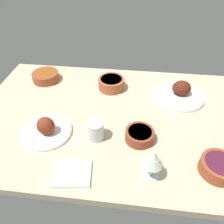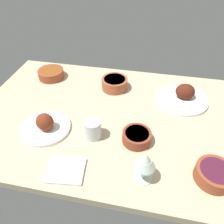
{
  "view_description": "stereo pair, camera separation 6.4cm",
  "coord_description": "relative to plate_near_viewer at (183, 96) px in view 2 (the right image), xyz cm",
  "views": [
    {
      "loc": [
        -9.3,
        79.02,
        76.2
      ],
      "look_at": [
        0.0,
        0.0,
        6.0
      ],
      "focal_mm": 34.05,
      "sensor_mm": 36.0,
      "label": 1
    },
    {
      "loc": [
        -15.66,
        78.01,
        76.2
      ],
      "look_at": [
        0.0,
        0.0,
        6.0
      ],
      "focal_mm": 34.05,
      "sensor_mm": 36.0,
      "label": 2
    }
  ],
  "objects": [
    {
      "name": "dining_table",
      "position": [
        35.32,
        19.57,
        -4.45
      ],
      "size": [
        140.0,
        90.0,
        4.0
      ],
      "primitive_type": "cube",
      "color": "#C6B28E",
      "rests_on": "ground"
    },
    {
      "name": "plate_near_viewer",
      "position": [
        0.0,
        0.0,
        0.0
      ],
      "size": [
        27.65,
        27.65,
        9.43
      ],
      "color": "white",
      "rests_on": "dining_table"
    },
    {
      "name": "plate_far_side",
      "position": [
        63.4,
        35.73,
        0.18
      ],
      "size": [
        22.87,
        22.87,
        10.12
      ],
      "color": "white",
      "rests_on": "dining_table"
    },
    {
      "name": "bowl_pasta",
      "position": [
        38.5,
        -3.93,
        1.01
      ],
      "size": [
        14.98,
        14.98,
        6.41
      ],
      "color": "#A35133",
      "rests_on": "dining_table"
    },
    {
      "name": "bowl_soup",
      "position": [
        79.49,
        -7.61,
        0.4
      ],
      "size": [
        15.68,
        15.68,
        5.23
      ],
      "color": "brown",
      "rests_on": "dining_table"
    },
    {
      "name": "bowl_sauce",
      "position": [
        21.35,
        34.26,
        0.34
      ],
      "size": [
        12.7,
        12.7,
        5.11
      ],
      "color": "brown",
      "rests_on": "dining_table"
    },
    {
      "name": "bowl_onions",
      "position": [
        -9.03,
        47.24,
        0.55
      ],
      "size": [
        14.34,
        14.34,
        5.52
      ],
      "color": "brown",
      "rests_on": "dining_table"
    },
    {
      "name": "wine_glass",
      "position": [
        16.78,
        52.08,
        7.47
      ],
      "size": [
        7.6,
        7.6,
        14.0
      ],
      "color": "silver",
      "rests_on": "dining_table"
    },
    {
      "name": "water_tumbler",
      "position": [
        40.73,
        35.33,
        2.1
      ],
      "size": [
        7.47,
        7.47,
        9.1
      ],
      "primitive_type": "cylinder",
      "color": "silver",
      "rests_on": "dining_table"
    },
    {
      "name": "folded_napkin",
      "position": [
        46.45,
        55.25,
        -1.85
      ],
      "size": [
        15.54,
        13.45,
        1.2
      ],
      "primitive_type": "cube",
      "rotation": [
        0.0,
        0.0,
        0.12
      ],
      "color": "white",
      "rests_on": "dining_table"
    }
  ]
}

